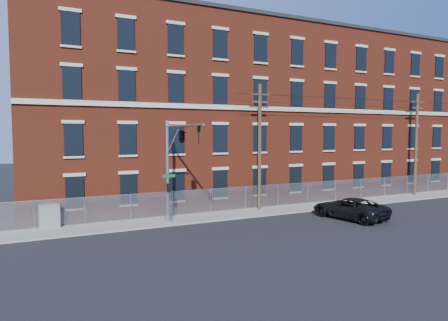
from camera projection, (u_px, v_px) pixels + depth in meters
ground at (276, 228)px, 26.23m from camera, size 140.00×140.00×0.00m
sidewalk at (358, 202)px, 35.89m from camera, size 65.00×3.00×0.12m
mill_building at (300, 116)px, 43.37m from camera, size 55.30×14.32×16.30m
chain_link_fence at (348, 189)px, 36.99m from camera, size 59.06×0.06×1.85m
traffic_signal_mast at (178, 147)px, 25.24m from camera, size 0.90×6.75×7.00m
utility_pole_near at (260, 145)px, 31.76m from camera, size 1.80×0.28×10.00m
utility_pole_mid at (416, 142)px, 39.51m from camera, size 1.80×0.28×10.00m
overhead_wires at (417, 104)px, 39.25m from camera, size 40.00×0.62×0.62m
pickup_truck at (350, 208)px, 29.15m from camera, size 3.68×5.99×1.55m
utility_cabinet at (49, 216)px, 25.76m from camera, size 1.28×0.75×1.52m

